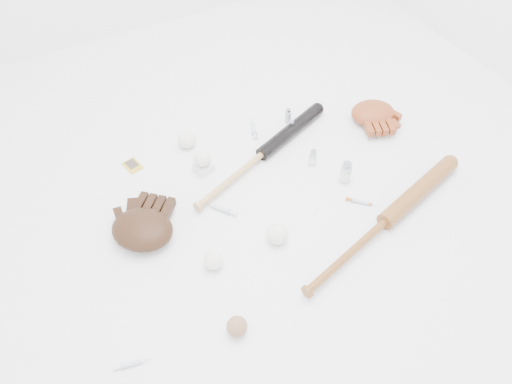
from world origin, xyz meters
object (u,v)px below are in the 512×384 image
glove_dark (142,229)px  bat_dark (262,154)px  pedestal (204,167)px  bat_wood (386,221)px

glove_dark → bat_dark: bearing=57.5°
bat_dark → pedestal: bearing=146.9°
glove_dark → pedestal: glove_dark is taller
glove_dark → pedestal: (0.35, 0.21, -0.03)m
bat_dark → glove_dark: size_ratio=3.02×
bat_dark → bat_wood: (0.23, -0.56, 0.00)m
pedestal → glove_dark: bearing=-148.8°
bat_wood → pedestal: bearing=113.7°
bat_wood → glove_dark: glove_dark is taller
bat_dark → pedestal: size_ratio=12.25×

